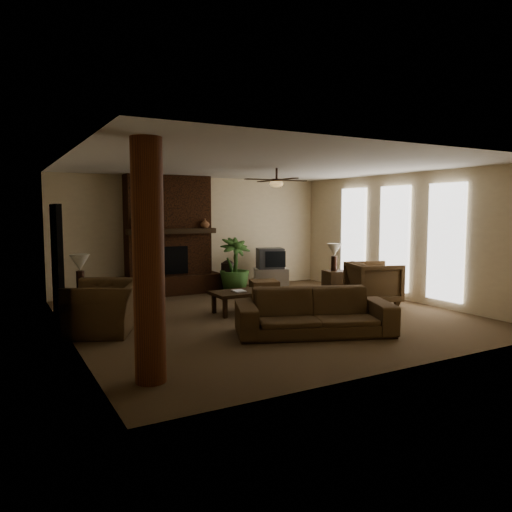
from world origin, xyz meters
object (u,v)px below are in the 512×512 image
side_table_left (84,305)px  lamp_right (334,252)px  lamp_left (80,265)px  side_table_right (335,282)px  log_column (149,262)px  armchair_right (374,281)px  armchair_left (105,299)px  sofa (314,304)px  coffee_table (243,294)px  floor_plant (235,278)px  ottoman (264,289)px  tv_stand (271,278)px  floor_vase (228,274)px

side_table_left → lamp_right: bearing=0.6°
lamp_left → side_table_right: (5.77, -0.04, -0.73)m
log_column → armchair_right: (5.52, 2.29, -0.91)m
armchair_left → side_table_left: armchair_left is taller
sofa → coffee_table: (-0.26, 1.98, -0.11)m
armchair_right → side_table_right: armchair_right is taller
floor_plant → lamp_left: lamp_left is taller
armchair_left → coffee_table: size_ratio=1.06×
ottoman → side_table_right: size_ratio=1.09×
coffee_table → side_table_left: side_table_left is taller
floor_plant → side_table_left: 3.89m
lamp_left → ottoman: bearing=4.4°
side_table_left → ottoman: bearing=5.2°
lamp_left → lamp_right: same height
tv_stand → lamp_left: (-4.89, -1.47, 0.75)m
floor_vase → coffee_table: bearing=-109.3°
ottoman → lamp_left: lamp_left is taller
coffee_table → armchair_right: bearing=-10.7°
coffee_table → side_table_left: 2.93m
coffee_table → lamp_right: size_ratio=1.85×
sofa → coffee_table: sofa is taller
lamp_left → lamp_right: bearing=0.0°
armchair_left → lamp_left: (-0.20, 1.11, 0.45)m
sofa → coffee_table: size_ratio=2.07×
floor_plant → side_table_right: (2.06, -1.26, -0.10)m
floor_vase → side_table_right: 2.62m
tv_stand → log_column: bearing=-109.2°
tv_stand → side_table_left: 5.08m
sofa → lamp_left: bearing=158.9°
floor_vase → side_table_left: size_ratio=1.40×
coffee_table → side_table_right: size_ratio=2.18×
floor_plant → log_column: bearing=-125.7°
armchair_right → tv_stand: (-0.80, 2.90, -0.24)m
floor_plant → lamp_left: bearing=-161.8°
log_column → floor_vase: 6.40m
side_table_left → lamp_left: (-0.04, 0.06, 0.73)m
armchair_right → ottoman: size_ratio=1.65×
log_column → ottoman: log_column is taller
armchair_right → side_table_left: 5.82m
log_column → armchair_left: (0.03, 2.60, -0.85)m
tv_stand → lamp_right: lamp_right is taller
ottoman → side_table_left: 3.99m
coffee_table → lamp_left: lamp_left is taller
lamp_right → side_table_left: bearing=-179.4°
side_table_right → armchair_right: bearing=-93.3°
armchair_left → coffee_table: 2.66m
sofa → lamp_left: (-3.10, 2.87, 0.52)m
ottoman → sofa: bearing=-105.9°
side_table_left → lamp_left: size_ratio=0.85×
log_column → armchair_right: 6.04m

